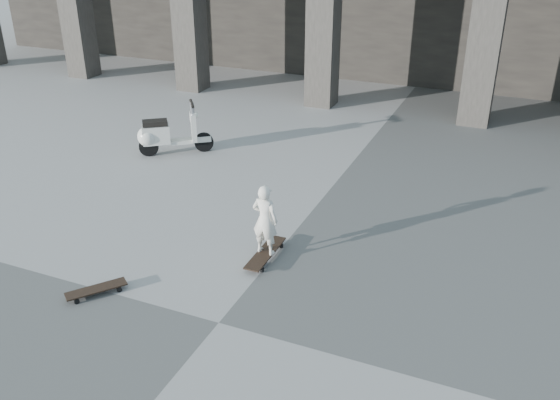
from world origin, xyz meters
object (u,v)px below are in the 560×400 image
at_px(longboard, 265,253).
at_px(scooter, 163,135).
at_px(skateboard_spare, 96,290).
at_px(child, 265,220).

height_order(longboard, scooter, scooter).
distance_m(skateboard_spare, scooter, 4.66).
xyz_separation_m(child, scooter, (-3.37, 2.70, -0.19)).
xyz_separation_m(skateboard_spare, child, (1.55, 1.57, 0.52)).
xyz_separation_m(longboard, scooter, (-3.37, 2.70, 0.32)).
relative_size(skateboard_spare, scooter, 0.57).
distance_m(longboard, child, 0.51).
bearing_deg(child, longboard, 96.46).
distance_m(longboard, skateboard_spare, 2.21).
height_order(skateboard_spare, scooter, scooter).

